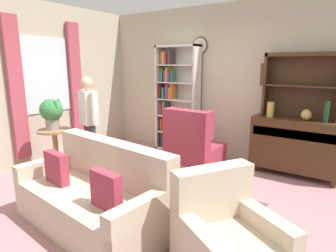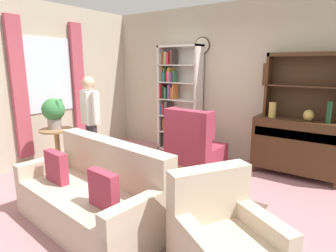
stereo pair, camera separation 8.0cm
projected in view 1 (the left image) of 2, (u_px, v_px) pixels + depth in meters
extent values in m
cube|color=#B27A7F|center=(154.00, 197.00, 3.82)|extent=(5.40, 4.60, 0.02)
cube|color=#BCB299|center=(222.00, 83.00, 5.23)|extent=(5.00, 0.06, 2.80)
cylinder|color=beige|center=(200.00, 46.00, 5.30)|extent=(0.28, 0.03, 0.28)
torus|color=#382314|center=(200.00, 46.00, 5.30)|extent=(0.31, 0.02, 0.31)
cube|color=brown|center=(269.00, 74.00, 4.68)|extent=(0.28, 0.03, 0.36)
cube|color=#BCB299|center=(36.00, 84.00, 4.90)|extent=(0.06, 4.20, 2.80)
cube|color=silver|center=(46.00, 75.00, 4.99)|extent=(0.02, 0.90, 1.30)
cube|color=#B24756|center=(16.00, 89.00, 4.53)|extent=(0.08, 0.24, 2.30)
cube|color=#B24756|center=(76.00, 85.00, 5.47)|extent=(0.08, 0.24, 2.30)
cube|color=brown|center=(152.00, 209.00, 3.46)|extent=(2.29, 1.89, 0.01)
cube|color=silver|center=(160.00, 98.00, 5.85)|extent=(0.04, 0.30, 2.10)
cube|color=silver|center=(197.00, 101.00, 5.37)|extent=(0.04, 0.30, 2.10)
cube|color=silver|center=(178.00, 46.00, 5.39)|extent=(0.90, 0.30, 0.04)
cube|color=silver|center=(177.00, 149.00, 5.83)|extent=(0.90, 0.30, 0.04)
cube|color=silver|center=(181.00, 99.00, 5.73)|extent=(0.90, 0.01, 2.10)
cube|color=silver|center=(177.00, 133.00, 5.76)|extent=(0.86, 0.30, 0.02)
cube|color=#3F3833|center=(161.00, 139.00, 6.00)|extent=(0.03, 0.23, 0.25)
cube|color=#3F3833|center=(163.00, 139.00, 5.97)|extent=(0.04, 0.13, 0.28)
cube|color=#3F3833|center=(164.00, 139.00, 5.95)|extent=(0.03, 0.18, 0.29)
cube|color=gray|center=(166.00, 141.00, 5.93)|extent=(0.04, 0.12, 0.24)
cube|color=gray|center=(167.00, 141.00, 5.91)|extent=(0.03, 0.21, 0.25)
cube|color=#337247|center=(169.00, 140.00, 5.89)|extent=(0.03, 0.12, 0.29)
cube|color=gray|center=(170.00, 140.00, 5.87)|extent=(0.03, 0.19, 0.27)
cube|color=gray|center=(171.00, 142.00, 5.86)|extent=(0.03, 0.17, 0.22)
cube|color=silver|center=(177.00, 116.00, 5.68)|extent=(0.86, 0.30, 0.02)
cube|color=#3F3833|center=(161.00, 124.00, 5.93)|extent=(0.03, 0.19, 0.27)
cube|color=#CC7233|center=(162.00, 124.00, 5.91)|extent=(0.03, 0.13, 0.25)
cube|color=#B22D33|center=(164.00, 125.00, 5.89)|extent=(0.03, 0.10, 0.23)
cube|color=#CC7233|center=(165.00, 126.00, 5.87)|extent=(0.03, 0.15, 0.20)
cube|color=silver|center=(177.00, 100.00, 5.61)|extent=(0.86, 0.30, 0.02)
cube|color=#284C8C|center=(161.00, 109.00, 5.86)|extent=(0.03, 0.17, 0.20)
cube|color=#B22D33|center=(162.00, 109.00, 5.84)|extent=(0.04, 0.16, 0.23)
cube|color=#337247|center=(164.00, 108.00, 5.81)|extent=(0.02, 0.12, 0.25)
cube|color=gray|center=(165.00, 108.00, 5.79)|extent=(0.03, 0.16, 0.27)
cube|color=#3F3833|center=(167.00, 109.00, 5.77)|extent=(0.04, 0.21, 0.24)
cube|color=silver|center=(178.00, 83.00, 5.54)|extent=(0.86, 0.30, 0.02)
cube|color=#B22D33|center=(161.00, 91.00, 5.78)|extent=(0.02, 0.22, 0.29)
cube|color=#3F3833|center=(162.00, 92.00, 5.76)|extent=(0.02, 0.15, 0.26)
cube|color=#337247|center=(163.00, 93.00, 5.75)|extent=(0.03, 0.11, 0.23)
cube|color=#337247|center=(165.00, 94.00, 5.74)|extent=(0.03, 0.17, 0.19)
cube|color=#337247|center=(166.00, 93.00, 5.72)|extent=(0.02, 0.21, 0.22)
cube|color=gray|center=(167.00, 94.00, 5.70)|extent=(0.04, 0.11, 0.19)
cube|color=#723F7F|center=(169.00, 92.00, 5.66)|extent=(0.04, 0.23, 0.28)
cube|color=#CC7233|center=(171.00, 93.00, 5.64)|extent=(0.04, 0.18, 0.23)
cube|color=#CC7233|center=(173.00, 92.00, 5.61)|extent=(0.03, 0.18, 0.29)
cube|color=silver|center=(178.00, 65.00, 5.46)|extent=(0.86, 0.30, 0.02)
cube|color=#CC7233|center=(160.00, 74.00, 5.71)|extent=(0.02, 0.11, 0.30)
cube|color=#284C8C|center=(162.00, 77.00, 5.69)|extent=(0.04, 0.16, 0.19)
cube|color=#337247|center=(164.00, 75.00, 5.66)|extent=(0.03, 0.19, 0.27)
cube|color=#284C8C|center=(166.00, 77.00, 5.65)|extent=(0.04, 0.12, 0.20)
cube|color=#B22D33|center=(167.00, 76.00, 5.62)|extent=(0.04, 0.20, 0.22)
cube|color=gold|center=(169.00, 75.00, 5.59)|extent=(0.03, 0.22, 0.28)
cube|color=#723F7F|center=(171.00, 77.00, 5.58)|extent=(0.04, 0.24, 0.19)
cube|color=#337247|center=(173.00, 76.00, 5.55)|extent=(0.04, 0.11, 0.22)
cube|color=gray|center=(161.00, 59.00, 5.64)|extent=(0.04, 0.21, 0.21)
cube|color=#CC7233|center=(163.00, 59.00, 5.61)|extent=(0.04, 0.11, 0.23)
cube|color=gold|center=(164.00, 58.00, 5.58)|extent=(0.03, 0.16, 0.25)
cube|color=gray|center=(166.00, 58.00, 5.56)|extent=(0.03, 0.20, 0.24)
cube|color=#B22D33|center=(168.00, 59.00, 5.54)|extent=(0.04, 0.20, 0.23)
cube|color=#B22D33|center=(170.00, 57.00, 5.51)|extent=(0.04, 0.12, 0.27)
cube|color=#3F3833|center=(172.00, 57.00, 5.48)|extent=(0.03, 0.21, 0.28)
cube|color=#422816|center=(295.00, 144.00, 4.45)|extent=(1.30, 0.45, 0.82)
cube|color=#422816|center=(251.00, 167.00, 4.73)|extent=(0.06, 0.06, 0.10)
cube|color=#422816|center=(334.00, 184.00, 4.08)|extent=(0.06, 0.06, 0.10)
cube|color=#422816|center=(258.00, 162.00, 5.02)|extent=(0.06, 0.06, 0.10)
cube|color=#422816|center=(336.00, 176.00, 4.36)|extent=(0.06, 0.06, 0.10)
cube|color=#352012|center=(293.00, 135.00, 4.22)|extent=(1.20, 0.01, 0.14)
cube|color=#422816|center=(266.00, 84.00, 4.60)|extent=(0.04, 0.26, 1.00)
cube|color=#422816|center=(305.00, 54.00, 4.21)|extent=(1.10, 0.26, 0.06)
cube|color=#422816|center=(301.00, 86.00, 4.31)|extent=(1.06, 0.26, 0.02)
cube|color=#422816|center=(303.00, 85.00, 4.41)|extent=(1.10, 0.01, 1.00)
cylinder|color=tan|center=(270.00, 109.00, 4.48)|extent=(0.11, 0.11, 0.24)
ellipsoid|color=tan|center=(306.00, 115.00, 4.21)|extent=(0.15, 0.15, 0.17)
cylinder|color=#194223|center=(326.00, 112.00, 4.04)|extent=(0.07, 0.07, 0.31)
cube|color=beige|center=(91.00, 208.00, 3.09)|extent=(1.88, 1.04, 0.42)
cube|color=beige|center=(113.00, 161.00, 3.23)|extent=(1.81, 0.39, 0.48)
cube|color=beige|center=(52.00, 180.00, 3.59)|extent=(0.23, 0.86, 0.60)
cube|color=beige|center=(145.00, 229.00, 2.54)|extent=(0.23, 0.86, 0.60)
cube|color=#A33347|center=(56.00, 168.00, 3.20)|extent=(0.37, 0.14, 0.36)
cube|color=#A33347|center=(106.00, 190.00, 2.63)|extent=(0.37, 0.14, 0.36)
cube|color=white|center=(112.00, 141.00, 3.18)|extent=(0.38, 0.22, 0.00)
cube|color=beige|center=(213.00, 193.00, 2.49)|extent=(0.55, 0.73, 0.48)
cube|color=beige|center=(260.00, 240.00, 2.43)|extent=(0.74, 0.53, 0.55)
cube|color=#A33347|center=(195.00, 157.00, 4.79)|extent=(0.80, 0.82, 0.42)
cube|color=#A33347|center=(186.00, 130.00, 4.44)|extent=(0.78, 0.22, 0.63)
cube|color=#A33347|center=(207.00, 126.00, 4.25)|extent=(0.11, 0.28, 0.44)
cube|color=#A33347|center=(170.00, 121.00, 4.64)|extent=(0.11, 0.28, 0.44)
cylinder|color=#997047|center=(54.00, 130.00, 4.50)|extent=(0.52, 0.52, 0.03)
cylinder|color=#997047|center=(56.00, 152.00, 4.57)|extent=(0.08, 0.08, 0.70)
cylinder|color=#997047|center=(58.00, 172.00, 4.65)|extent=(0.36, 0.36, 0.03)
cylinder|color=gray|center=(53.00, 124.00, 4.49)|extent=(0.21, 0.21, 0.17)
sphere|color=#387F42|center=(51.00, 110.00, 4.44)|extent=(0.35, 0.35, 0.35)
ellipsoid|color=#387F42|center=(59.00, 106.00, 4.52)|extent=(0.10, 0.06, 0.25)
ellipsoid|color=#387F42|center=(56.00, 108.00, 4.36)|extent=(0.10, 0.06, 0.25)
cylinder|color=beige|center=(76.00, 172.00, 4.52)|extent=(0.14, 0.14, 0.11)
sphere|color=#387F42|center=(76.00, 163.00, 4.48)|extent=(0.24, 0.24, 0.24)
ellipsoid|color=#387F42|center=(81.00, 161.00, 4.49)|extent=(0.07, 0.04, 0.17)
ellipsoid|color=#387F42|center=(73.00, 160.00, 4.53)|extent=(0.07, 0.04, 0.17)
ellipsoid|color=#387F42|center=(73.00, 163.00, 4.39)|extent=(0.07, 0.04, 0.17)
cylinder|color=#38333D|center=(89.00, 147.00, 4.63)|extent=(0.15, 0.15, 0.82)
cylinder|color=#38333D|center=(93.00, 150.00, 4.48)|extent=(0.15, 0.15, 0.82)
cube|color=silver|center=(88.00, 108.00, 4.41)|extent=(0.39, 0.31, 0.52)
sphere|color=tan|center=(87.00, 83.00, 4.33)|extent=(0.26, 0.26, 0.20)
cylinder|color=silver|center=(84.00, 104.00, 4.58)|extent=(0.10, 0.10, 0.48)
cylinder|color=silver|center=(93.00, 108.00, 4.23)|extent=(0.10, 0.10, 0.48)
cube|color=#422816|center=(160.00, 170.00, 3.66)|extent=(0.80, 0.50, 0.03)
cube|color=#422816|center=(127.00, 184.00, 3.73)|extent=(0.05, 0.05, 0.39)
cube|color=#422816|center=(174.00, 199.00, 3.33)|extent=(0.05, 0.05, 0.39)
cube|color=#422816|center=(148.00, 174.00, 4.09)|extent=(0.05, 0.05, 0.39)
cube|color=#422816|center=(192.00, 186.00, 3.68)|extent=(0.05, 0.05, 0.39)
cube|color=#337247|center=(147.00, 168.00, 3.67)|extent=(0.22, 0.15, 0.03)
cube|color=gold|center=(148.00, 166.00, 3.67)|extent=(0.16, 0.12, 0.02)
cube|color=#B22D33|center=(148.00, 164.00, 3.65)|extent=(0.20, 0.11, 0.03)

